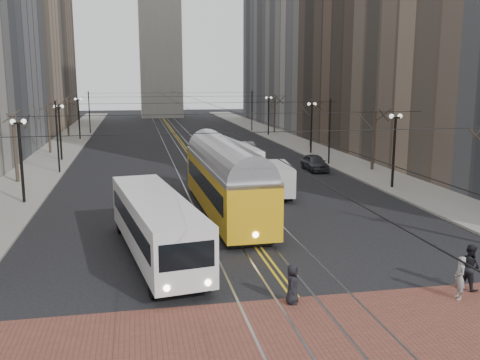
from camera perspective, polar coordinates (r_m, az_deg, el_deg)
name	(u,v)px	position (r m, az deg, el deg)	size (l,w,h in m)	color
ground	(288,288)	(22.68, 5.15, -11.41)	(260.00, 260.00, 0.00)	black
sidewalk_left	(58,152)	(66.30, -18.84, 2.87)	(5.00, 140.00, 0.15)	gray
sidewalk_right	(303,146)	(68.96, 6.73, 3.66)	(5.00, 140.00, 0.15)	gray
crosswalk_band	(321,332)	(19.22, 8.60, -15.76)	(25.00, 6.00, 0.01)	brown
streetcar_rails	(186,149)	(65.97, -5.80, 3.29)	(4.80, 130.00, 0.02)	gray
centre_lines	(186,149)	(65.97, -5.80, 3.29)	(0.42, 130.00, 0.01)	gold
building_left_far	(21,14)	(108.52, -22.30, 16.07)	(16.00, 20.00, 40.00)	brown
building_right_mid	(382,11)	(73.73, 14.94, 17.02)	(16.00, 20.00, 34.00)	brown
building_right_far	(293,20)	(111.30, 5.64, 16.65)	(16.00, 20.00, 40.00)	slate
lamp_posts	(202,142)	(49.59, -4.10, 4.10)	(27.60, 57.20, 5.60)	black
street_trees	(194,135)	(56.00, -4.92, 4.86)	(31.68, 53.28, 5.60)	#382D23
trolley_wires	(194,125)	(55.50, -4.89, 5.81)	(25.96, 120.00, 6.60)	black
transit_bus	(156,227)	(26.07, -8.97, -5.03)	(2.51, 12.06, 3.02)	silver
streetcar	(225,186)	(33.90, -1.56, -0.64)	(2.89, 15.58, 3.67)	gold
rear_bus	(228,161)	(46.32, -1.29, 2.09)	(2.58, 11.87, 3.10)	silver
cargo_van	(276,181)	(39.24, 3.85, -0.06)	(2.06, 5.35, 2.37)	silver
sedan_grey	(315,163)	(50.82, 7.98, 1.86)	(1.78, 4.43, 1.51)	#3A3C41
sedan_silver	(248,148)	(61.84, 0.85, 3.47)	(1.42, 4.07, 1.34)	#B3B5BC
pedestrian_a	(292,284)	(20.98, 5.61, -10.98)	(0.76, 0.50, 1.56)	black
pedestrian_b	(460,278)	(22.94, 22.40, -9.62)	(0.63, 0.41, 1.72)	gray
pedestrian_c	(470,267)	(24.10, 23.31, -8.49)	(0.92, 0.72, 1.90)	black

